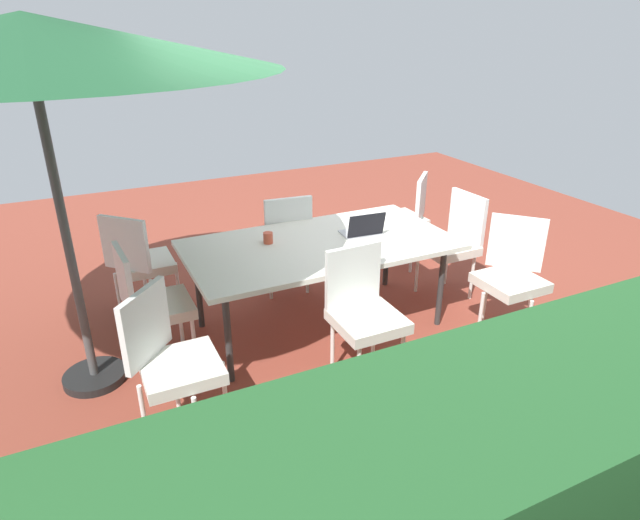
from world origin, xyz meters
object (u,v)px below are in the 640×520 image
(chair_east, at_px, (150,302))
(chair_north, at_px, (363,309))
(dining_table, at_px, (320,248))
(chair_south, at_px, (285,237))
(chair_southeast, at_px, (139,260))
(chair_northwest, at_px, (512,272))
(chair_west, at_px, (453,240))
(chair_northeast, at_px, (171,358))
(patio_umbrella, at_px, (26,43))
(laptop, at_px, (363,230))
(cup, at_px, (268,238))
(chair_southwest, at_px, (405,215))

(chair_east, height_order, chair_north, same)
(dining_table, xyz_separation_m, chair_south, (0.01, -0.74, -0.17))
(chair_southeast, bearing_deg, chair_northwest, -164.60)
(dining_table, relative_size, chair_west, 2.19)
(chair_northeast, bearing_deg, chair_east, 42.43)
(patio_umbrella, bearing_deg, dining_table, 179.61)
(chair_west, relative_size, chair_north, 1.00)
(chair_northwest, xyz_separation_m, chair_south, (1.36, -1.50, 0.00))
(chair_east, distance_m, chair_north, 1.54)
(dining_table, relative_size, patio_umbrella, 0.74)
(patio_umbrella, xyz_separation_m, chair_southeast, (-0.50, -0.78, -1.74))
(dining_table, relative_size, chair_south, 2.19)
(chair_south, bearing_deg, chair_southeast, 3.70)
(chair_west, distance_m, chair_northeast, 2.85)
(patio_umbrella, height_order, chair_northwest, patio_umbrella)
(chair_east, bearing_deg, patio_umbrella, 83.94)
(patio_umbrella, height_order, chair_south, patio_umbrella)
(chair_west, bearing_deg, chair_east, -92.70)
(patio_umbrella, height_order, chair_northeast, patio_umbrella)
(dining_table, relative_size, chair_north, 2.19)
(chair_east, bearing_deg, laptop, -93.88)
(chair_east, bearing_deg, chair_southeast, -7.34)
(chair_northwest, bearing_deg, chair_south, 179.63)
(dining_table, height_order, chair_north, chair_north)
(chair_north, height_order, chair_northeast, same)
(laptop, relative_size, cup, 3.78)
(chair_southeast, distance_m, chair_northeast, 1.58)
(cup, bearing_deg, chair_south, -123.14)
(chair_northwest, xyz_separation_m, cup, (1.73, -0.94, 0.26))
(chair_west, height_order, chair_south, same)
(chair_north, relative_size, laptop, 2.90)
(chair_south, bearing_deg, chair_northwest, 138.15)
(chair_southeast, bearing_deg, chair_southwest, -134.73)
(chair_east, bearing_deg, chair_north, -123.62)
(chair_southeast, xyz_separation_m, chair_northwest, (-2.66, 1.56, 0.00))
(chair_north, bearing_deg, chair_south, 86.54)
(chair_southwest, xyz_separation_m, chair_northeast, (2.74, 1.56, 0.00))
(chair_south, height_order, laptop, laptop)
(chair_west, distance_m, chair_southeast, 2.80)
(chair_east, height_order, chair_south, same)
(chair_north, bearing_deg, patio_umbrella, 153.67)
(chair_southwest, bearing_deg, chair_north, 2.24)
(patio_umbrella, distance_m, cup, 2.07)
(chair_north, xyz_separation_m, chair_northwest, (-1.38, -0.01, 0.00))
(dining_table, relative_size, cup, 24.02)
(chair_northwest, bearing_deg, laptop, -170.65)
(chair_southeast, relative_size, chair_northeast, 1.00)
(chair_northeast, bearing_deg, patio_umbrella, 72.02)
(chair_east, height_order, chair_west, same)
(chair_northeast, bearing_deg, cup, -2.99)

